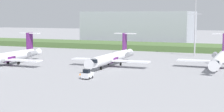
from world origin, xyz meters
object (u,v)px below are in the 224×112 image
at_px(regional_jet_third, 220,59).
at_px(baggage_tug, 87,74).
at_px(safety_cone_front_marker, 80,74).
at_px(regional_jet_second, 112,57).
at_px(regional_jet_nearest, 9,56).
at_px(antenna_mast, 195,29).

bearing_deg(regional_jet_third, baggage_tug, -131.60).
relative_size(regional_jet_third, safety_cone_front_marker, 56.36).
bearing_deg(regional_jet_second, baggage_tug, -83.37).
distance_m(regional_jet_nearest, regional_jet_second, 30.05).
bearing_deg(regional_jet_nearest, regional_jet_third, 16.72).
xyz_separation_m(antenna_mast, baggage_tug, (-15.32, -55.61, -8.46)).
height_order(antenna_mast, safety_cone_front_marker, antenna_mast).
bearing_deg(safety_cone_front_marker, regional_jet_second, 85.60).
bearing_deg(regional_jet_nearest, safety_cone_front_marker, -17.21).
bearing_deg(regional_jet_nearest, regional_jet_second, 17.83).
xyz_separation_m(regional_jet_nearest, antenna_mast, (46.43, 43.25, 6.92)).
bearing_deg(antenna_mast, regional_jet_second, -117.63).
height_order(regional_jet_nearest, antenna_mast, antenna_mast).
relative_size(regional_jet_nearest, regional_jet_third, 1.00).
relative_size(regional_jet_third, baggage_tug, 9.69).
distance_m(regional_jet_second, baggage_tug, 21.76).
relative_size(baggage_tug, safety_cone_front_marker, 5.82).
xyz_separation_m(regional_jet_third, antenna_mast, (-10.96, 26.01, 6.92)).
distance_m(regional_jet_third, safety_cone_front_marker, 39.66).
height_order(regional_jet_second, regional_jet_third, same).
xyz_separation_m(regional_jet_third, baggage_tug, (-26.28, -29.60, -1.53)).
bearing_deg(safety_cone_front_marker, antenna_mast, 69.64).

